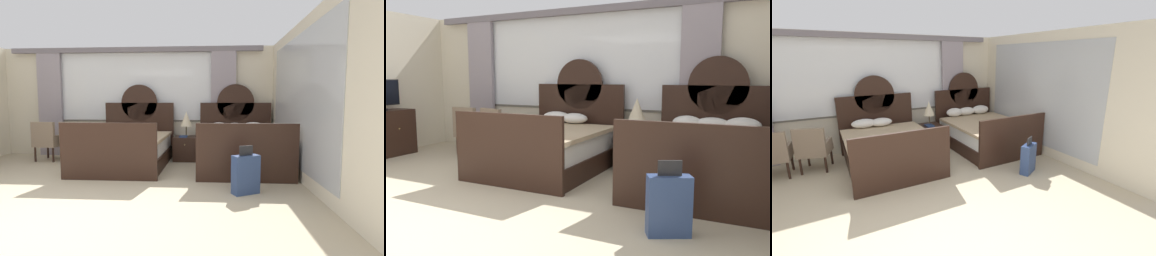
# 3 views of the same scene
# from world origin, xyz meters

# --- Properties ---
(wall_back_window) EXTENTS (6.74, 0.22, 2.70)m
(wall_back_window) POSITION_xyz_m (0.00, 4.09, 1.45)
(wall_back_window) COLOR beige
(wall_back_window) RESTS_ON ground_plane
(bed_near_window) EXTENTS (1.68, 2.21, 1.77)m
(bed_near_window) POSITION_xyz_m (0.13, 2.87, 0.38)
(bed_near_window) COLOR black
(bed_near_window) RESTS_ON ground_plane
(bed_near_mirror) EXTENTS (1.68, 2.21, 1.77)m
(bed_near_mirror) POSITION_xyz_m (2.46, 2.88, 0.38)
(bed_near_mirror) COLOR black
(bed_near_mirror) RESTS_ON ground_plane
(nightstand_between_beds) EXTENTS (0.55, 0.57, 0.55)m
(nightstand_between_beds) POSITION_xyz_m (1.30, 3.54, 0.28)
(nightstand_between_beds) COLOR black
(nightstand_between_beds) RESTS_ON ground_plane
(table_lamp_on_nightstand) EXTENTS (0.27, 0.27, 0.58)m
(table_lamp_on_nightstand) POSITION_xyz_m (1.31, 3.56, 0.95)
(table_lamp_on_nightstand) COLOR brown
(table_lamp_on_nightstand) RESTS_ON nightstand_between_beds
(book_on_nightstand) EXTENTS (0.18, 0.26, 0.03)m
(book_on_nightstand) POSITION_xyz_m (1.25, 3.43, 0.57)
(book_on_nightstand) COLOR navy
(book_on_nightstand) RESTS_ON nightstand_between_beds
(armchair_by_window_left) EXTENTS (0.66, 0.66, 0.90)m
(armchair_by_window_left) POSITION_xyz_m (-1.21, 3.26, 0.49)
(armchair_by_window_left) COLOR #84705B
(armchair_by_window_left) RESTS_ON ground_plane
(armchair_by_window_centre) EXTENTS (0.58, 0.58, 0.90)m
(armchair_by_window_centre) POSITION_xyz_m (-1.85, 3.26, 0.49)
(armchair_by_window_centre) COLOR #84705B
(armchair_by_window_centre) RESTS_ON ground_plane
(suitcase_on_floor) EXTENTS (0.43, 0.33, 0.71)m
(suitcase_on_floor) POSITION_xyz_m (2.38, 1.18, 0.29)
(suitcase_on_floor) COLOR navy
(suitcase_on_floor) RESTS_ON ground_plane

